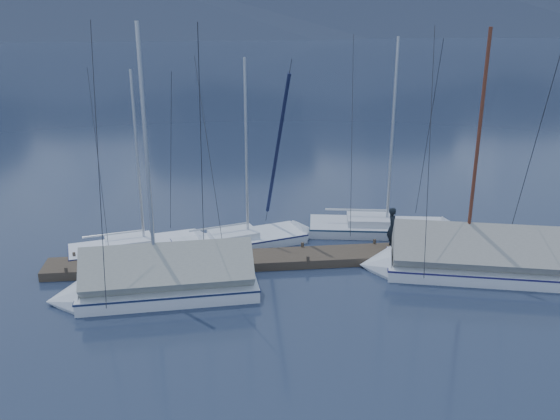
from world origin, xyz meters
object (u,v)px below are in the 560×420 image
object	(u,v)px
sailboat_covered_near	(461,262)
sailboat_covered_far	(152,284)
sailboat_open_right	(397,229)
sailboat_open_mid	(258,239)
person	(392,227)
sailboat_open_left	(155,246)

from	to	relation	value
sailboat_covered_near	sailboat_covered_far	world-z (taller)	sailboat_covered_far
sailboat_covered_far	sailboat_open_right	bearing A→B (deg)	26.08
sailboat_open_mid	person	size ratio (longest dim) A/B	5.15
sailboat_covered_near	sailboat_open_left	bearing A→B (deg)	162.25
sailboat_open_left	sailboat_covered_far	distance (m)	4.36
sailboat_covered_near	person	xyz separation A→B (m)	(-2.03, 2.15, 0.67)
person	sailboat_open_mid	bearing A→B (deg)	77.89
sailboat_open_right	sailboat_covered_far	distance (m)	11.50
sailboat_open_mid	sailboat_covered_near	xyz separation A→B (m)	(7.33, -4.02, 0.35)
sailboat_open_right	sailboat_covered_far	xyz separation A→B (m)	(-10.33, -5.06, 0.33)
sailboat_open_left	sailboat_open_right	xyz separation A→B (m)	(10.60, 0.72, 0.02)
sailboat_covered_far	sailboat_open_left	bearing A→B (deg)	93.65
sailboat_covered_near	sailboat_covered_far	xyz separation A→B (m)	(-11.37, -0.61, -0.00)
sailboat_covered_far	sailboat_open_mid	bearing A→B (deg)	48.94
sailboat_covered_far	person	distance (m)	9.76
sailboat_covered_near	sailboat_open_right	bearing A→B (deg)	103.17
sailboat_open_left	sailboat_covered_far	size ratio (longest dim) A/B	0.80
person	sailboat_covered_far	bearing A→B (deg)	113.78
sailboat_open_left	person	size ratio (longest dim) A/B	4.90
sailboat_open_mid	sailboat_open_right	world-z (taller)	sailboat_open_right
sailboat_open_left	sailboat_open_mid	size ratio (longest dim) A/B	0.95
sailboat_open_left	sailboat_covered_far	bearing A→B (deg)	-86.35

